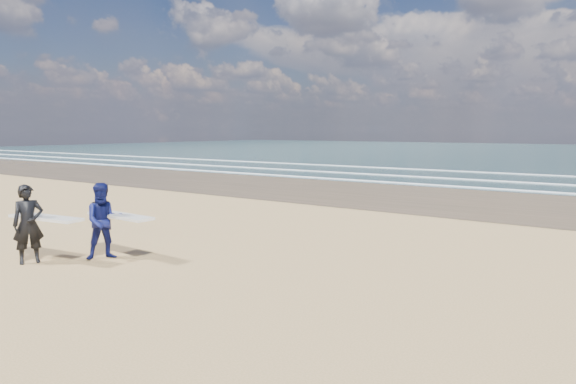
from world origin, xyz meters
The scene contains 2 objects.
surfer_near centered at (-0.33, -0.43, 1.01)m, with size 2.25×1.18×1.99m.
surfer_far centered at (0.86, 0.90, 1.00)m, with size 2.22×1.26×1.99m.
Camera 1 is at (12.22, -7.16, 3.36)m, focal length 32.00 mm.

